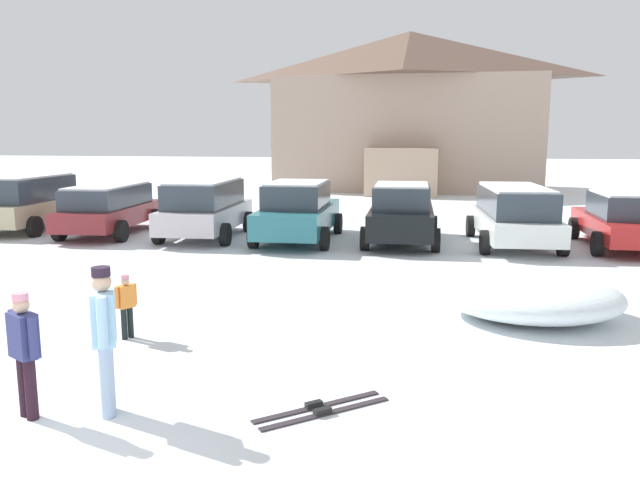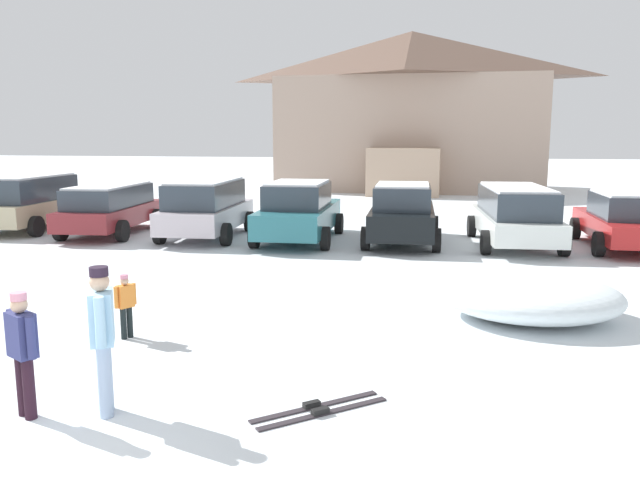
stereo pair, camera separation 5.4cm
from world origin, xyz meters
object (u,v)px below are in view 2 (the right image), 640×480
(parked_maroon_van, at_px, (111,207))
(skier_child_in_orange_jacket, at_px, (126,303))
(parked_teal_hatchback, at_px, (299,211))
(pair_of_skis, at_px, (319,409))
(parked_black_sedan, at_px, (402,213))
(skier_teen_in_navy_coat, at_px, (22,347))
(plowed_snow_pile, at_px, (530,296))
(parked_white_suv, at_px, (515,214))
(parked_silver_wagon, at_px, (206,207))
(parked_beige_suv, at_px, (30,201))
(skier_adult_in_blue_parka, at_px, (102,332))
(parked_red_sedan, at_px, (626,220))
(ski_lodge, at_px, (410,110))

(parked_maroon_van, bearing_deg, skier_child_in_orange_jacket, -60.73)
(parked_teal_hatchback, xyz_separation_m, pair_of_skis, (2.54, -11.12, -0.85))
(parked_black_sedan, xyz_separation_m, skier_child_in_orange_jacket, (-3.76, -9.19, -0.30))
(skier_teen_in_navy_coat, distance_m, plowed_snow_pile, 7.72)
(parked_teal_hatchback, xyz_separation_m, parked_white_suv, (6.08, 0.21, 0.03))
(parked_silver_wagon, bearing_deg, pair_of_skis, -64.35)
(parked_white_suv, height_order, plowed_snow_pile, parked_white_suv)
(parked_beige_suv, distance_m, skier_adult_in_blue_parka, 15.28)
(parked_beige_suv, xyz_separation_m, pair_of_skis, (11.56, -11.71, -0.93))
(skier_child_in_orange_jacket, bearing_deg, parked_teal_hatchback, 85.09)
(parked_beige_suv, xyz_separation_m, skier_child_in_orange_jacket, (8.24, -9.70, -0.39))
(skier_child_in_orange_jacket, distance_m, plowed_snow_pile, 6.56)
(parked_beige_suv, xyz_separation_m, parked_black_sedan, (12.00, -0.51, -0.09))
(parked_teal_hatchback, xyz_separation_m, parked_red_sedan, (8.98, 0.26, -0.08))
(parked_silver_wagon, bearing_deg, ski_lodge, 73.63)
(parked_white_suv, bearing_deg, skier_adult_in_blue_parka, -116.39)
(ski_lodge, relative_size, skier_adult_in_blue_parka, 8.95)
(parked_teal_hatchback, height_order, parked_black_sedan, parked_teal_hatchback)
(parked_teal_hatchback, bearing_deg, parked_black_sedan, 1.36)
(skier_child_in_orange_jacket, height_order, plowed_snow_pile, skier_child_in_orange_jacket)
(parked_maroon_van, height_order, pair_of_skis, parked_maroon_van)
(plowed_snow_pile, bearing_deg, parked_silver_wagon, 139.46)
(ski_lodge, bearing_deg, parked_maroon_van, -115.03)
(parked_silver_wagon, height_order, pair_of_skis, parked_silver_wagon)
(parked_maroon_van, xyz_separation_m, pair_of_skis, (8.54, -11.32, -0.83))
(parked_white_suv, distance_m, skier_teen_in_navy_coat, 13.75)
(parked_red_sedan, bearing_deg, skier_child_in_orange_jacket, -136.14)
(parked_beige_suv, height_order, plowed_snow_pile, parked_beige_suv)
(ski_lodge, height_order, parked_white_suv, ski_lodge)
(parked_teal_hatchback, xyz_separation_m, skier_child_in_orange_jacket, (-0.78, -9.12, -0.31))
(parked_maroon_van, distance_m, pair_of_skis, 14.21)
(parked_black_sedan, bearing_deg, parked_silver_wagon, 179.73)
(parked_maroon_van, distance_m, parked_black_sedan, 8.99)
(parked_maroon_van, relative_size, plowed_snow_pile, 1.50)
(skier_child_in_orange_jacket, bearing_deg, parked_red_sedan, 43.86)
(parked_silver_wagon, xyz_separation_m, skier_teen_in_navy_coat, (2.26, -11.90, -0.13))
(parked_maroon_van, bearing_deg, parked_teal_hatchback, -1.91)
(ski_lodge, xyz_separation_m, skier_adult_in_blue_parka, (-2.35, -30.14, -3.47))
(parked_white_suv, relative_size, pair_of_skis, 3.37)
(parked_black_sedan, xyz_separation_m, skier_adult_in_blue_parka, (-2.76, -11.65, 0.09))
(parked_teal_hatchback, height_order, pair_of_skis, parked_teal_hatchback)
(parked_maroon_van, relative_size, parked_white_suv, 0.93)
(ski_lodge, bearing_deg, parked_silver_wagon, -106.37)
(parked_beige_suv, bearing_deg, pair_of_skis, -45.37)
(parked_maroon_van, xyz_separation_m, parked_white_suv, (12.08, 0.01, 0.05))
(parked_beige_suv, relative_size, skier_child_in_orange_jacket, 4.35)
(parked_beige_suv, xyz_separation_m, parked_teal_hatchback, (9.02, -0.58, -0.08))
(parked_white_suv, xyz_separation_m, plowed_snow_pile, (-0.66, -7.19, -0.52))
(parked_red_sedan, relative_size, pair_of_skis, 3.10)
(skier_teen_in_navy_coat, bearing_deg, ski_lodge, 84.05)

